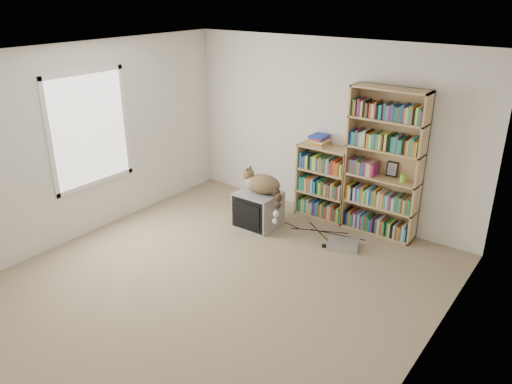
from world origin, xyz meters
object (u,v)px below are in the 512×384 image
Objects in this scene: crt_tv at (258,209)px; dvd_player at (343,244)px; cat at (265,188)px; bookcase_tall at (384,167)px; bookcase_short at (324,184)px.

crt_tv is 1.29m from dvd_player.
cat is 0.38× the size of bookcase_tall.
dvd_player is (0.70, -0.70, -0.44)m from bookcase_short.
crt_tv is at bearing -125.42° from bookcase_short.
bookcase_tall is 5.05× the size of dvd_player.
crt_tv is 0.53× the size of bookcase_short.
bookcase_tall is at bearing 56.37° from dvd_player.
bookcase_short reaches higher than cat.
dvd_player is (1.27, 0.11, -0.20)m from crt_tv.
cat is at bearing 0.79° from crt_tv.
cat reaches higher than dvd_player.
crt_tv is 0.75× the size of cat.
crt_tv is at bearing 170.84° from cat.
bookcase_tall reaches higher than dvd_player.
crt_tv is 1.02m from bookcase_short.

